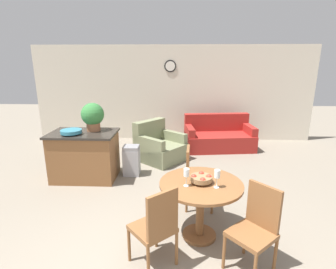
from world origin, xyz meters
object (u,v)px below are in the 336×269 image
at_px(wine_glass_right, 217,175).
at_px(couch, 219,137).
at_px(dining_chair_far_side, 195,175).
at_px(fruit_bowl, 201,178).
at_px(potted_plant, 93,116).
at_px(kitchen_island, 85,155).
at_px(trash_bin, 132,160).
at_px(dining_chair_near_left, 156,225).
at_px(armchair, 159,147).
at_px(wine_glass_left, 186,173).
at_px(teal_bowl, 71,132).
at_px(dining_table, 201,195).
at_px(dining_chair_near_right, 256,225).

xyz_separation_m(wine_glass_right, couch, (0.60, 3.83, -0.64)).
bearing_deg(dining_chair_far_side, fruit_bowl, 6.00).
bearing_deg(potted_plant, kitchen_island, -137.67).
distance_m(fruit_bowl, couch, 3.83).
bearing_deg(trash_bin, dining_chair_near_left, -73.99).
height_order(fruit_bowl, wine_glass_right, wine_glass_right).
bearing_deg(couch, trash_bin, -145.21).
bearing_deg(armchair, fruit_bowl, -125.70).
height_order(kitchen_island, trash_bin, kitchen_island).
distance_m(dining_chair_near_left, trash_bin, 2.60).
bearing_deg(armchair, trash_bin, -169.79).
distance_m(dining_chair_far_side, wine_glass_left, 0.96).
height_order(teal_bowl, couch, teal_bowl).
bearing_deg(wine_glass_left, dining_table, 26.93).
distance_m(dining_chair_near_right, kitchen_island, 3.49).
xyz_separation_m(trash_bin, couch, (2.01, 1.78, -0.00)).
xyz_separation_m(wine_glass_left, kitchen_island, (-1.92, 1.83, -0.47)).
height_order(dining_table, armchair, armchair).
bearing_deg(kitchen_island, potted_plant, 42.33).
bearing_deg(kitchen_island, teal_bowl, -136.51).
distance_m(dining_table, armchair, 2.92).
height_order(dining_chair_near_left, kitchen_island, dining_chair_near_left).
xyz_separation_m(wine_glass_right, kitchen_island, (-2.28, 1.86, -0.47)).
bearing_deg(dining_chair_near_right, fruit_bowl, 5.84).
xyz_separation_m(wine_glass_left, potted_plant, (-1.75, 1.98, 0.29)).
relative_size(wine_glass_right, kitchen_island, 0.18).
xyz_separation_m(fruit_bowl, kitchen_island, (-2.11, 1.74, -0.36)).
xyz_separation_m(dining_chair_near_left, potted_plant, (-1.43, 2.44, 0.70)).
bearing_deg(wine_glass_right, armchair, 107.30).
height_order(dining_chair_near_left, teal_bowl, teal_bowl).
bearing_deg(dining_chair_near_left, trash_bin, 64.86).
distance_m(dining_chair_far_side, teal_bowl, 2.43).
distance_m(dining_chair_far_side, armchair, 2.19).
bearing_deg(trash_bin, dining_chair_far_side, -44.41).
bearing_deg(wine_glass_right, dining_chair_far_side, 102.90).
xyz_separation_m(dining_chair_near_left, dining_chair_near_right, (1.07, 0.04, 0.00)).
distance_m(potted_plant, armchair, 1.78).
bearing_deg(dining_chair_near_left, couch, 31.97).
relative_size(dining_table, armchair, 0.81).
bearing_deg(wine_glass_left, trash_bin, 117.16).
bearing_deg(teal_bowl, dining_chair_near_left, -50.78).
xyz_separation_m(dining_chair_near_left, dining_chair_far_side, (0.49, 1.31, 0.00)).
bearing_deg(fruit_bowl, couch, 78.18).
height_order(dining_table, kitchen_island, kitchen_island).
relative_size(teal_bowl, potted_plant, 0.71).
distance_m(dining_table, couch, 3.81).
distance_m(teal_bowl, potted_plant, 0.50).
relative_size(fruit_bowl, teal_bowl, 0.71).
bearing_deg(dining_chair_far_side, dining_table, 5.91).
xyz_separation_m(fruit_bowl, teal_bowl, (-2.27, 1.59, 0.16)).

